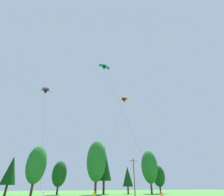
# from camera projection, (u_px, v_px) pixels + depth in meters

# --- Properties ---
(treeline_tree_d) EXTENTS (3.73, 3.73, 9.66)m
(treeline_tree_d) POSITION_uv_depth(u_px,v_px,m) (11.00, 170.00, 45.28)
(treeline_tree_d) COLOR #472D19
(treeline_tree_d) RESTS_ON ground_plane
(treeline_tree_e) EXTENTS (5.12, 5.12, 12.28)m
(treeline_tree_e) POSITION_uv_depth(u_px,v_px,m) (36.00, 164.00, 45.44)
(treeline_tree_e) COLOR #472D19
(treeline_tree_e) RESTS_ON ground_plane
(treeline_tree_f) EXTENTS (4.28, 4.28, 9.20)m
(treeline_tree_f) POSITION_uv_depth(u_px,v_px,m) (59.00, 174.00, 50.99)
(treeline_tree_f) COLOR #472D19
(treeline_tree_f) RESTS_ON ground_plane
(treeline_tree_g) EXTENTS (5.91, 5.91, 15.23)m
(treeline_tree_g) POSITION_uv_depth(u_px,v_px,m) (96.00, 161.00, 51.81)
(treeline_tree_g) COLOR #472D19
(treeline_tree_g) RESTS_ON ground_plane
(treeline_tree_h) EXTENTS (4.80, 4.80, 14.57)m
(treeline_tree_h) POSITION_uv_depth(u_px,v_px,m) (104.00, 163.00, 55.93)
(treeline_tree_h) COLOR #472D19
(treeline_tree_h) RESTS_ON ground_plane
(treeline_tree_i) EXTENTS (3.41, 3.41, 8.23)m
(treeline_tree_i) POSITION_uv_depth(u_px,v_px,m) (128.00, 176.00, 56.58)
(treeline_tree_i) COLOR #472D19
(treeline_tree_i) RESTS_ON ground_plane
(treeline_tree_j) EXTENTS (5.48, 5.48, 13.63)m
(treeline_tree_j) POSITION_uv_depth(u_px,v_px,m) (149.00, 167.00, 58.38)
(treeline_tree_j) COLOR #472D19
(treeline_tree_j) RESTS_ON ground_plane
(treeline_tree_k) EXTENTS (4.26, 4.26, 9.09)m
(treeline_tree_k) POSITION_uv_depth(u_px,v_px,m) (159.00, 176.00, 61.11)
(treeline_tree_k) COLOR #472D19
(treeline_tree_k) RESTS_ON ground_plane
(utility_pole) EXTENTS (2.20, 0.26, 9.15)m
(utility_pole) POSITION_uv_depth(u_px,v_px,m) (134.00, 175.00, 45.79)
(utility_pole) COLOR brown
(utility_pole) RESTS_ON ground_plane
(parafoil_kite_high_purple) EXTENTS (4.70, 15.76, 21.42)m
(parafoil_kite_high_purple) POSITION_uv_depth(u_px,v_px,m) (46.00, 91.00, 39.89)
(parafoil_kite_high_purple) COLOR purple
(parafoil_kite_mid_red_yellow) EXTENTS (12.07, 14.01, 22.52)m
(parafoil_kite_mid_red_yellow) POSITION_uv_depth(u_px,v_px,m) (124.00, 100.00, 45.68)
(parafoil_kite_mid_red_yellow) COLOR red
(parafoil_kite_far_teal) EXTENTS (6.06, 9.40, 24.63)m
(parafoil_kite_far_teal) POSITION_uv_depth(u_px,v_px,m) (104.00, 67.00, 37.26)
(parafoil_kite_far_teal) COLOR teal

